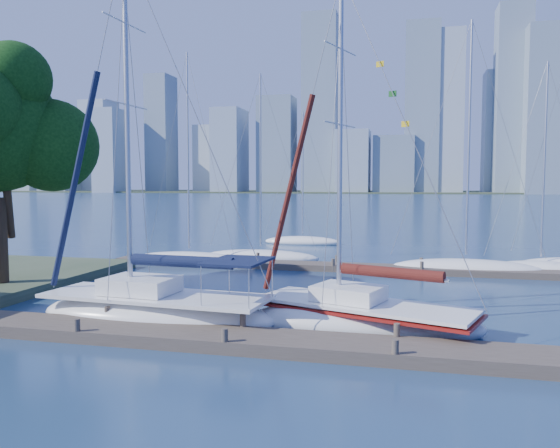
# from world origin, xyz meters

# --- Properties ---
(ground) EXTENTS (700.00, 700.00, 0.00)m
(ground) POSITION_xyz_m (0.00, 0.00, 0.00)
(ground) COLOR #17294B
(ground) RESTS_ON ground
(near_dock) EXTENTS (26.00, 2.00, 0.40)m
(near_dock) POSITION_xyz_m (0.00, 0.00, 0.20)
(near_dock) COLOR #433A31
(near_dock) RESTS_ON ground
(far_dock) EXTENTS (30.00, 1.80, 0.36)m
(far_dock) POSITION_xyz_m (2.00, 16.00, 0.18)
(far_dock) COLOR #433A31
(far_dock) RESTS_ON ground
(far_shore) EXTENTS (800.00, 100.00, 1.50)m
(far_shore) POSITION_xyz_m (0.00, 320.00, 0.00)
(far_shore) COLOR #38472D
(far_shore) RESTS_ON ground
(sailboat_navy) EXTENTS (9.28, 3.63, 14.31)m
(sailboat_navy) POSITION_xyz_m (-3.71, 2.05, 1.07)
(sailboat_navy) COLOR white
(sailboat_navy) RESTS_ON ground
(sailboat_maroon) EXTENTS (8.67, 5.20, 12.88)m
(sailboat_maroon) POSITION_xyz_m (3.79, 2.88, 1.01)
(sailboat_maroon) COLOR white
(sailboat_maroon) RESTS_ON ground
(bg_boat_0) EXTENTS (7.83, 4.80, 13.81)m
(bg_boat_0) POSITION_xyz_m (-8.69, 16.88, 0.25)
(bg_boat_0) COLOR white
(bg_boat_0) RESTS_ON ground
(bg_boat_1) EXTENTS (8.20, 3.62, 12.69)m
(bg_boat_1) POSITION_xyz_m (-4.43, 19.00, 0.24)
(bg_boat_1) COLOR white
(bg_boat_1) RESTS_ON ground
(bg_boat_3) EXTENTS (8.52, 2.53, 14.64)m
(bg_boat_3) POSITION_xyz_m (8.48, 16.67, 0.28)
(bg_boat_3) COLOR white
(bg_boat_3) RESTS_ON ground
(bg_boat_4) EXTENTS (6.42, 3.06, 12.31)m
(bg_boat_4) POSITION_xyz_m (12.66, 17.60, 0.26)
(bg_boat_4) COLOR white
(bg_boat_4) RESTS_ON ground
(bg_boat_6) EXTENTS (6.76, 2.66, 11.43)m
(bg_boat_6) POSITION_xyz_m (-3.61, 29.38, 0.23)
(bg_boat_6) COLOR white
(bg_boat_6) RESTS_ON ground
(skyline) EXTENTS (504.15, 51.31, 98.36)m
(skyline) POSITION_xyz_m (25.84, 290.27, 35.53)
(skyline) COLOR #8190A6
(skyline) RESTS_ON ground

